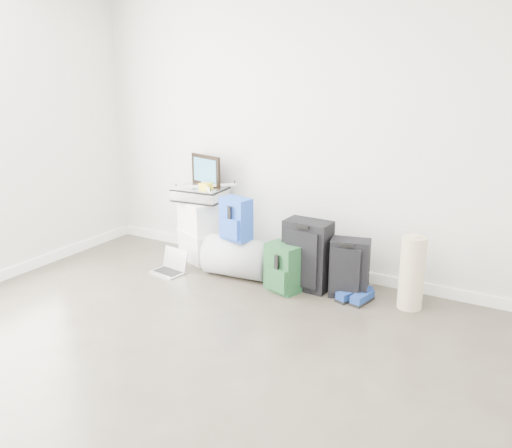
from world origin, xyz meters
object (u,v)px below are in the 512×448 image
Objects in this scene: boxes_stack at (202,230)px; laptop at (171,267)px; large_suitcase at (307,255)px; duffel_bag at (238,257)px; briefcase at (201,194)px; carry_on at (349,268)px.

laptop is at bearing -72.17° from boxes_stack.
large_suitcase is at bearing 21.83° from laptop.
duffel_bag is at bearing 29.95° from laptop.
large_suitcase is at bearing -11.41° from briefcase.
duffel_bag is at bearing 4.46° from boxes_stack.
duffel_bag is 0.97× the size of large_suitcase.
laptop is (-0.61, -0.24, -0.13)m from duffel_bag.
briefcase is 1.30m from large_suitcase.
briefcase reaches higher than carry_on.
briefcase is at bearing 91.80° from laptop.
briefcase is at bearing 24.98° from boxes_stack.
large_suitcase is (1.24, -0.15, 0.00)m from boxes_stack.
laptop is (-1.68, -0.32, -0.20)m from carry_on.
boxes_stack is 0.61m from duffel_bag.
laptop is at bearing 176.79° from carry_on.
duffel_bag is 1.08m from carry_on.
duffel_bag reaches higher than laptop.
large_suitcase reaches higher than duffel_bag.
carry_on is at bearing 4.69° from large_suitcase.
boxes_stack is 1.20× the size of carry_on.
boxes_stack is 1.02× the size of duffel_bag.
boxes_stack is at bearing 91.80° from laptop.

